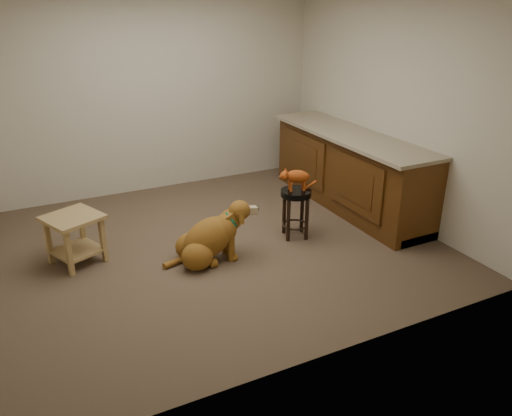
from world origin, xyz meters
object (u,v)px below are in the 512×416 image
wood_stool (309,160)px  golden_retriever (209,239)px  tabby_kitten (296,177)px  padded_stool (296,204)px  side_table (75,232)px

wood_stool → golden_retriever: 2.41m
golden_retriever → tabby_kitten: bearing=9.7°
padded_stool → golden_retriever: bearing=-174.5°
wood_stool → tabby_kitten: bearing=-127.3°
golden_retriever → tabby_kitten: 1.13m
side_table → golden_retriever: 1.31m
wood_stool → padded_stool: bearing=-127.0°
golden_retriever → side_table: bearing=158.9°
wood_stool → golden_retriever: bearing=-145.6°
golden_retriever → tabby_kitten: tabby_kitten is taller
wood_stool → side_table: 3.28m
wood_stool → tabby_kitten: 1.61m
padded_stool → tabby_kitten: tabby_kitten is taller
padded_stool → wood_stool: wood_stool is taller
side_table → tabby_kitten: 2.29m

